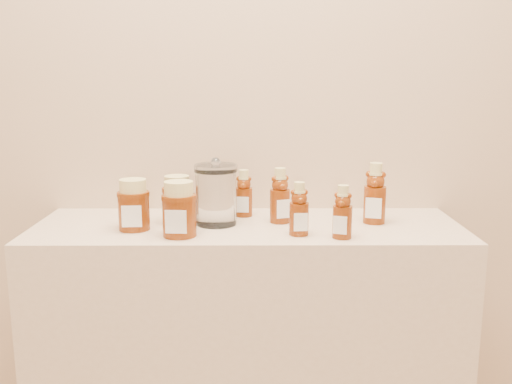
{
  "coord_description": "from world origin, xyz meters",
  "views": [
    {
      "loc": [
        0.02,
        -0.0,
        1.31
      ],
      "look_at": [
        0.02,
        1.52,
        1.0
      ],
      "focal_mm": 40.0,
      "sensor_mm": 36.0,
      "label": 1
    }
  ],
  "objects_px": {
    "bear_bottle_back_left": "(244,190)",
    "glass_canister": "(216,192)",
    "display_table": "(248,371)",
    "bear_bottle_front_left": "(299,205)",
    "honey_jar_left": "(134,205)"
  },
  "relations": [
    {
      "from": "bear_bottle_back_left",
      "to": "glass_canister",
      "type": "relative_size",
      "value": 0.85
    },
    {
      "from": "display_table",
      "to": "glass_canister",
      "type": "height_order",
      "value": "glass_canister"
    },
    {
      "from": "display_table",
      "to": "glass_canister",
      "type": "relative_size",
      "value": 6.49
    },
    {
      "from": "bear_bottle_front_left",
      "to": "display_table",
      "type": "bearing_deg",
      "value": 136.53
    },
    {
      "from": "bear_bottle_back_left",
      "to": "bear_bottle_front_left",
      "type": "distance_m",
      "value": 0.25
    },
    {
      "from": "display_table",
      "to": "bear_bottle_front_left",
      "type": "height_order",
      "value": "bear_bottle_front_left"
    },
    {
      "from": "display_table",
      "to": "honey_jar_left",
      "type": "xyz_separation_m",
      "value": [
        -0.31,
        -0.05,
        0.52
      ]
    },
    {
      "from": "bear_bottle_back_left",
      "to": "display_table",
      "type": "bearing_deg",
      "value": -76.64
    },
    {
      "from": "display_table",
      "to": "bear_bottle_back_left",
      "type": "distance_m",
      "value": 0.54
    },
    {
      "from": "glass_canister",
      "to": "bear_bottle_front_left",
      "type": "bearing_deg",
      "value": -25.99
    },
    {
      "from": "honey_jar_left",
      "to": "glass_canister",
      "type": "xyz_separation_m",
      "value": [
        0.22,
        0.06,
        0.02
      ]
    },
    {
      "from": "bear_bottle_back_left",
      "to": "bear_bottle_front_left",
      "type": "height_order",
      "value": "bear_bottle_front_left"
    },
    {
      "from": "display_table",
      "to": "bear_bottle_back_left",
      "type": "bearing_deg",
      "value": 96.65
    },
    {
      "from": "honey_jar_left",
      "to": "glass_canister",
      "type": "bearing_deg",
      "value": 10.75
    },
    {
      "from": "bear_bottle_back_left",
      "to": "bear_bottle_front_left",
      "type": "xyz_separation_m",
      "value": [
        0.15,
        -0.21,
        0.0
      ]
    }
  ]
}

